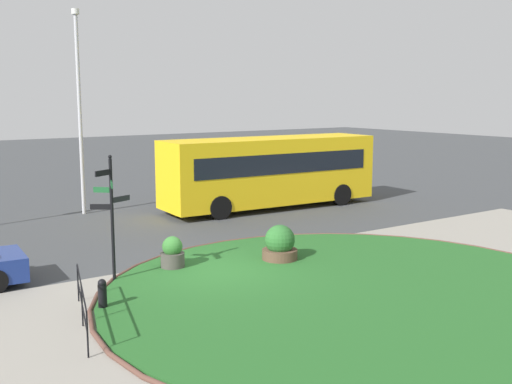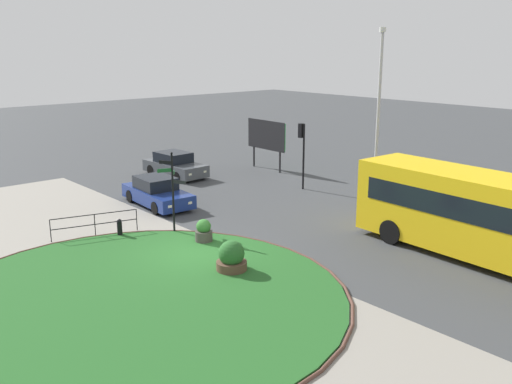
{
  "view_description": "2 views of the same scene",
  "coord_description": "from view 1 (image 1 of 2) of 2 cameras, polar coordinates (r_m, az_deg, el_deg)",
  "views": [
    {
      "loc": [
        -8.77,
        -14.91,
        5.1
      ],
      "look_at": [
        2.42,
        1.48,
        1.99
      ],
      "focal_mm": 43.35,
      "sensor_mm": 36.0,
      "label": 1
    },
    {
      "loc": [
        17.08,
        -11.84,
        7.83
      ],
      "look_at": [
        0.78,
        2.45,
        2.23
      ],
      "focal_mm": 39.99,
      "sensor_mm": 36.0,
      "label": 2
    }
  ],
  "objects": [
    {
      "name": "ground",
      "position": [
        18.04,
        -3.72,
        -7.55
      ],
      "size": [
        120.0,
        120.0,
        0.0
      ],
      "primitive_type": "plane",
      "color": "#3D3F42"
    },
    {
      "name": "sidewalk_paving",
      "position": [
        16.25,
        0.32,
        -9.36
      ],
      "size": [
        32.0,
        7.57,
        0.02
      ],
      "primitive_type": "cube",
      "color": "gray",
      "rests_on": "ground"
    },
    {
      "name": "grass_island",
      "position": [
        16.4,
        9.58,
        -9.17
      ],
      "size": [
        13.35,
        13.35,
        0.1
      ],
      "primitive_type": "cylinder",
      "color": "#235B23",
      "rests_on": "ground"
    },
    {
      "name": "grass_kerb_ring",
      "position": [
        16.4,
        9.58,
        -9.15
      ],
      "size": [
        13.66,
        13.66,
        0.11
      ],
      "primitive_type": "torus",
      "color": "brown",
      "rests_on": "ground"
    },
    {
      "name": "signpost_directional",
      "position": [
        17.15,
        -13.25,
        -1.59
      ],
      "size": [
        1.16,
        0.96,
        3.54
      ],
      "color": "black",
      "rests_on": "ground"
    },
    {
      "name": "bollard_foreground",
      "position": [
        15.37,
        -13.99,
        -9.17
      ],
      "size": [
        0.21,
        0.21,
        0.79
      ],
      "color": "black",
      "rests_on": "ground"
    },
    {
      "name": "railing_grass_edge",
      "position": [
        14.4,
        -15.78,
        -9.46
      ],
      "size": [
        0.99,
        3.46,
        0.98
      ],
      "rotation": [
        0.0,
        0.0,
        4.44
      ],
      "color": "black",
      "rests_on": "ground"
    },
    {
      "name": "bus_yellow",
      "position": [
        28.12,
        1.29,
        2.0
      ],
      "size": [
        10.22,
        3.04,
        3.21
      ],
      "rotation": [
        0.0,
        0.0,
        -0.05
      ],
      "color": "yellow",
      "rests_on": "ground"
    },
    {
      "name": "lamppost_tall",
      "position": [
        27.52,
        -15.98,
        7.57
      ],
      "size": [
        0.32,
        0.32,
        8.66
      ],
      "color": "#B7B7BC",
      "rests_on": "ground"
    },
    {
      "name": "planter_near_signpost",
      "position": [
        19.11,
        2.21,
        -4.99
      ],
      "size": [
        1.1,
        1.1,
        1.17
      ],
      "color": "brown",
      "rests_on": "ground"
    },
    {
      "name": "planter_kerbside",
      "position": [
        18.42,
        -7.71,
        -5.75
      ],
      "size": [
        0.7,
        0.7,
        1.02
      ],
      "color": "#47423D",
      "rests_on": "ground"
    }
  ]
}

